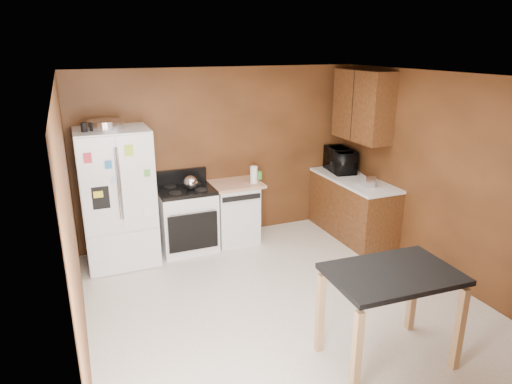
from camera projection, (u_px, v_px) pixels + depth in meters
floor at (287, 306)px, 5.11m from camera, size 4.50×4.50×0.00m
ceiling at (293, 77)px, 4.33m from camera, size 4.50×4.50×0.00m
wall_back at (222, 155)px, 6.70m from camera, size 4.20×0.00×4.20m
wall_front at (456, 315)px, 2.74m from camera, size 4.20×0.00×4.20m
wall_left at (73, 231)px, 3.96m from camera, size 0.00×4.50×4.50m
wall_right at (446, 179)px, 5.48m from camera, size 0.00×4.50×4.50m
roasting_pan at (106, 124)px, 5.61m from camera, size 0.44×0.44×0.11m
pen_cup at (84, 127)px, 5.42m from camera, size 0.07×0.07×0.11m
kettle at (191, 183)px, 6.22m from camera, size 0.19×0.19×0.19m
paper_towel at (254, 175)px, 6.54m from camera, size 0.13×0.13×0.24m
green_canister at (259, 175)px, 6.75m from camera, size 0.13×0.13×0.11m
toaster at (367, 180)px, 6.39m from camera, size 0.19×0.26×0.17m
microwave at (340, 161)px, 7.09m from camera, size 0.49×0.65×0.33m
refrigerator at (118, 198)px, 5.91m from camera, size 0.90×0.80×1.80m
gas_range at (187, 218)px, 6.43m from camera, size 0.76×0.68×1.10m
dishwasher at (234, 211)px, 6.71m from camera, size 0.78×0.63×0.89m
right_cabinets at (355, 177)px, 6.79m from camera, size 0.63×1.58×2.45m
island at (391, 287)px, 4.03m from camera, size 1.16×0.81×0.91m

